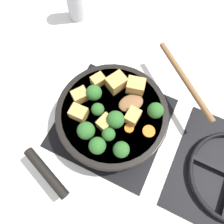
{
  "coord_description": "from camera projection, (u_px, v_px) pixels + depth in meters",
  "views": [
    {
      "loc": [
        0.19,
        0.09,
        0.62
      ],
      "look_at": [
        0.0,
        0.0,
        0.09
      ],
      "focal_mm": 35.0,
      "sensor_mm": 36.0,
      "label": 1
    }
  ],
  "objects": [
    {
      "name": "tofu_cube_mid_small",
      "position": [
        80.0,
        95.0,
        0.58
      ],
      "size": [
        0.05,
        0.05,
        0.03
      ],
      "primitive_type": "cube",
      "rotation": [
        0.0,
        0.0,
        2.52
      ],
      "color": "tan",
      "rests_on": "skillet_pan"
    },
    {
      "name": "broccoli_floret_east_rim",
      "position": [
        97.0,
        146.0,
        0.52
      ],
      "size": [
        0.04,
        0.04,
        0.05
      ],
      "color": "#709956",
      "rests_on": "skillet_pan"
    },
    {
      "name": "broccoli_floret_north_edge",
      "position": [
        109.0,
        134.0,
        0.53
      ],
      "size": [
        0.03,
        0.03,
        0.04
      ],
      "color": "#709956",
      "rests_on": "skillet_pan"
    },
    {
      "name": "carrot_slice_orange_thin",
      "position": [
        149.0,
        131.0,
        0.55
      ],
      "size": [
        0.03,
        0.03,
        0.01
      ],
      "primitive_type": "cylinder",
      "color": "orange",
      "rests_on": "skillet_pan"
    },
    {
      "name": "ground_plane",
      "position": [
        112.0,
        123.0,
        0.66
      ],
      "size": [
        2.4,
        2.4,
        0.0
      ],
      "primitive_type": "plane",
      "color": "silver"
    },
    {
      "name": "tofu_cube_front_piece",
      "position": [
        133.0,
        116.0,
        0.55
      ],
      "size": [
        0.04,
        0.03,
        0.03
      ],
      "primitive_type": "cube",
      "rotation": [
        0.0,
        0.0,
        3.07
      ],
      "color": "tan",
      "rests_on": "skillet_pan"
    },
    {
      "name": "carrot_slice_near_center",
      "position": [
        129.0,
        128.0,
        0.56
      ],
      "size": [
        0.02,
        0.02,
        0.01
      ],
      "primitive_type": "cylinder",
      "color": "orange",
      "rests_on": "skillet_pan"
    },
    {
      "name": "broccoli_floret_west_rim",
      "position": [
        86.0,
        131.0,
        0.53
      ],
      "size": [
        0.04,
        0.04,
        0.05
      ],
      "color": "#709956",
      "rests_on": "skillet_pan"
    },
    {
      "name": "broccoli_floret_center_top",
      "position": [
        94.0,
        93.0,
        0.57
      ],
      "size": [
        0.04,
        0.04,
        0.05
      ],
      "color": "#709956",
      "rests_on": "skillet_pan"
    },
    {
      "name": "tofu_cube_near_handle",
      "position": [
        104.0,
        122.0,
        0.55
      ],
      "size": [
        0.05,
        0.04,
        0.03
      ],
      "primitive_type": "cube",
      "rotation": [
        0.0,
        0.0,
        6.0
      ],
      "color": "tan",
      "rests_on": "skillet_pan"
    },
    {
      "name": "wooden_spoon",
      "position": [
        164.0,
        89.0,
        0.59
      ],
      "size": [
        0.26,
        0.26,
        0.02
      ],
      "color": "brown",
      "rests_on": "skillet_pan"
    },
    {
      "name": "skillet_pan",
      "position": [
        111.0,
        116.0,
        0.6
      ],
      "size": [
        0.4,
        0.3,
        0.06
      ],
      "color": "black",
      "rests_on": "front_burner_grate"
    },
    {
      "name": "tofu_cube_center_large",
      "position": [
        98.0,
        80.0,
        0.6
      ],
      "size": [
        0.04,
        0.04,
        0.03
      ],
      "primitive_type": "cube",
      "rotation": [
        0.0,
        0.0,
        5.76
      ],
      "color": "tan",
      "rests_on": "skillet_pan"
    },
    {
      "name": "tofu_cube_west_chunk",
      "position": [
        79.0,
        113.0,
        0.56
      ],
      "size": [
        0.03,
        0.04,
        0.03
      ],
      "primitive_type": "cube",
      "rotation": [
        0.0,
        0.0,
        1.58
      ],
      "color": "tan",
      "rests_on": "skillet_pan"
    },
    {
      "name": "tofu_cube_east_chunk",
      "position": [
        136.0,
        86.0,
        0.58
      ],
      "size": [
        0.05,
        0.05,
        0.04
      ],
      "primitive_type": "cube",
      "rotation": [
        0.0,
        0.0,
        4.94
      ],
      "color": "tan",
      "rests_on": "skillet_pan"
    },
    {
      "name": "broccoli_floret_small_inner",
      "position": [
        98.0,
        110.0,
        0.55
      ],
      "size": [
        0.03,
        0.03,
        0.04
      ],
      "color": "#709956",
      "rests_on": "skillet_pan"
    },
    {
      "name": "broccoli_floret_near_spoon",
      "position": [
        115.0,
        120.0,
        0.54
      ],
      "size": [
        0.05,
        0.05,
        0.05
      ],
      "color": "#709956",
      "rests_on": "skillet_pan"
    },
    {
      "name": "broccoli_floret_mid_floret",
      "position": [
        121.0,
        150.0,
        0.51
      ],
      "size": [
        0.04,
        0.04,
        0.05
      ],
      "color": "#709956",
      "rests_on": "skillet_pan"
    },
    {
      "name": "broccoli_floret_south_cluster",
      "position": [
        155.0,
        111.0,
        0.55
      ],
      "size": [
        0.04,
        0.04,
        0.05
      ],
      "color": "#709956",
      "rests_on": "skillet_pan"
    },
    {
      "name": "front_burner_grate",
      "position": [
        112.0,
        121.0,
        0.64
      ],
      "size": [
        0.31,
        0.31,
        0.03
      ],
      "color": "black",
      "rests_on": "ground_plane"
    },
    {
      "name": "tofu_cube_back_piece",
      "position": [
        116.0,
        83.0,
        0.59
      ],
      "size": [
        0.06,
        0.06,
        0.04
      ],
      "primitive_type": "cube",
      "rotation": [
        0.0,
        0.0,
        5.8
      ],
      "color": "tan",
      "rests_on": "skillet_pan"
    }
  ]
}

